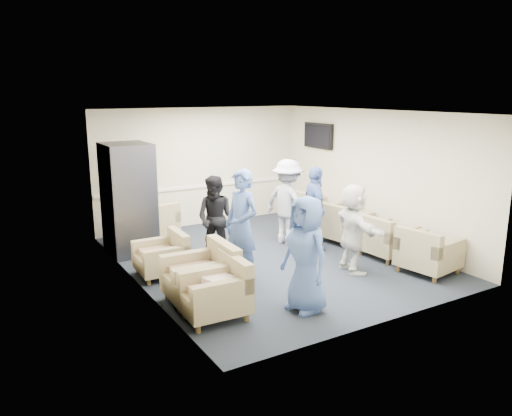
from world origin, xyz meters
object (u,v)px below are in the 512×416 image
person_back_left (216,219)px  person_back_right (288,202)px  person_mid_left (242,226)px  person_front_left (306,254)px  person_front_right (354,228)px  armchair_corner (153,225)px  person_mid_right (315,209)px  armchair_left_mid (204,278)px  armchair_right_midfar (343,226)px  armchair_right_midnear (385,240)px  armchair_left_far (164,257)px  armchair_right_near (427,254)px  armchair_right_far (319,214)px  armchair_left_near (216,292)px  vending_machine (129,199)px

person_back_left → person_back_right: (1.70, 0.19, 0.08)m
person_mid_left → person_back_right: size_ratio=1.07×
person_front_left → person_front_right: size_ratio=1.07×
armchair_corner → person_mid_left: person_mid_left is taller
person_mid_right → armchair_left_mid: bearing=131.9°
armchair_right_midfar → armchair_left_mid: bearing=100.8°
armchair_corner → person_back_right: person_back_right is taller
armchair_right_midnear → person_mid_right: bearing=37.3°
armchair_left_mid → armchair_corner: armchair_left_mid is taller
person_back_left → armchair_left_far: bearing=-121.3°
armchair_right_midfar → person_front_left: bearing=122.3°
person_front_right → armchair_right_midnear: bearing=-61.5°
armchair_right_near → armchair_right_far: size_ratio=0.93×
person_front_left → person_mid_left: 1.50m
armchair_left_far → armchair_right_far: bearing=104.6°
armchair_right_near → person_mid_right: (-0.85, 2.05, 0.48)m
armchair_right_midnear → armchair_left_near: bearing=97.5°
armchair_corner → person_mid_right: bearing=124.9°
person_back_left → person_back_right: bearing=52.5°
armchair_left_far → person_back_left: size_ratio=0.51×
person_back_left → person_front_right: 2.46m
armchair_right_midnear → person_front_right: person_front_right is taller
person_back_left → vending_machine: bearing=179.7°
armchair_left_near → armchair_left_mid: armchair_left_mid is taller
person_mid_left → person_front_left: bearing=-6.5°
person_mid_right → armchair_right_midnear: bearing=-121.1°
person_mid_right → person_front_right: 1.33m
armchair_left_mid → armchair_right_far: size_ratio=0.92×
armchair_right_midnear → person_front_right: size_ratio=0.57×
armchair_right_midfar → person_back_right: (-1.05, 0.49, 0.52)m
armchair_right_far → armchair_corner: bearing=64.1°
armchair_left_far → vending_machine: (-0.10, 1.53, 0.74)m
person_mid_left → armchair_right_far: bearing=106.7°
armchair_left_mid → person_front_right: person_front_right is taller
armchair_left_near → armchair_left_mid: 0.50m
armchair_left_near → person_mid_left: size_ratio=0.49×
person_back_left → armchair_left_near: bearing=-70.4°
armchair_left_near → armchair_right_midnear: size_ratio=1.02×
armchair_right_near → vending_machine: vending_machine is taller
armchair_left_far → person_back_right: bearing=100.5°
armchair_corner → person_back_right: bearing=131.3°
armchair_right_midfar → person_front_right: size_ratio=0.64×
vending_machine → person_front_right: 4.24m
armchair_left_mid → armchair_right_far: 4.52m
person_front_right → person_back_right: bearing=15.7°
person_front_left → person_mid_left: person_mid_left is taller
person_back_left → person_back_right: 1.71m
armchair_corner → person_mid_right: (2.54, -2.15, 0.48)m
armchair_left_near → armchair_right_midfar: bearing=117.8°
armchair_corner → armchair_left_near: bearing=68.5°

